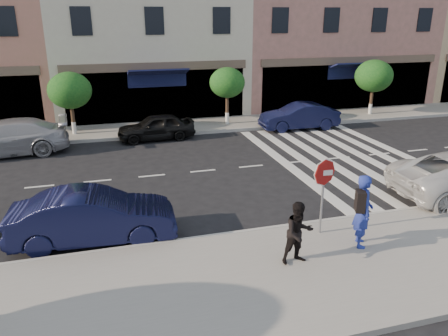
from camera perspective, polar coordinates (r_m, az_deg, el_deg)
ground at (r=13.58m, az=1.19°, el=-5.88°), size 120.00×120.00×0.00m
sidewalk_near at (r=10.47m, az=7.46°, el=-13.90°), size 60.00×4.50×0.15m
sidewalk_far at (r=23.71m, az=-6.73°, el=5.28°), size 60.00×3.00×0.15m
building_centre at (r=28.90m, az=-10.32°, el=18.50°), size 11.00×9.00×11.00m
building_east_mid at (r=32.49m, az=12.54°, el=20.19°), size 13.00×9.00×13.00m
street_tree_wb at (r=22.83m, az=-19.50°, el=9.50°), size 2.10×2.10×3.06m
street_tree_c at (r=23.74m, az=0.42°, el=11.05°), size 1.90×1.90×3.04m
street_tree_ea at (r=27.65m, az=18.99°, el=11.28°), size 2.20×2.20×3.19m
stop_sign at (r=11.73m, az=12.95°, el=-1.40°), size 0.75×0.13×2.14m
photographer at (r=11.63m, az=17.72°, el=-5.36°), size 0.69×0.82×1.92m
walker at (r=10.55m, az=9.72°, el=-8.37°), size 0.80×0.65×1.56m
car_near_mid at (r=12.21m, az=-16.70°, el=-6.09°), size 4.42×1.79×1.43m
car_far_left at (r=21.17m, az=-26.65°, el=3.53°), size 5.34×2.44×1.52m
car_far_mid at (r=21.60m, az=-8.86°, el=5.32°), size 3.79×1.70×1.26m
car_far_right at (r=23.73m, az=9.79°, el=6.66°), size 4.23×1.62×1.38m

